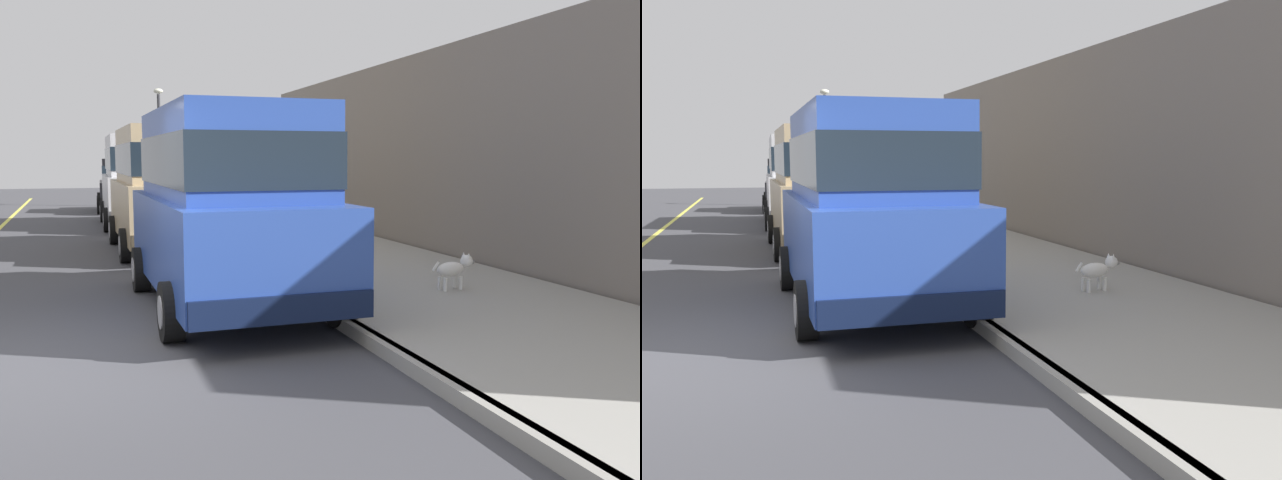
# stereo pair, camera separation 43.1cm
# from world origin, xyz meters

# --- Properties ---
(ground_plane) EXTENTS (80.00, 80.00, 0.00)m
(ground_plane) POSITION_xyz_m (0.00, 0.00, 0.00)
(ground_plane) COLOR #424247
(curb) EXTENTS (0.16, 64.00, 0.14)m
(curb) POSITION_xyz_m (3.20, 0.00, 0.07)
(curb) COLOR gray
(curb) RESTS_ON ground
(sidewalk) EXTENTS (3.60, 64.00, 0.14)m
(sidewalk) POSITION_xyz_m (5.00, 0.00, 0.07)
(sidewalk) COLOR #99968E
(sidewalk) RESTS_ON ground
(car_blue_van) EXTENTS (2.19, 4.93, 2.52)m
(car_blue_van) POSITION_xyz_m (2.22, 1.83, 1.39)
(car_blue_van) COLOR #28479E
(car_blue_van) RESTS_ON ground
(car_tan_van) EXTENTS (2.19, 4.93, 2.52)m
(car_tan_van) POSITION_xyz_m (2.16, 7.73, 1.39)
(car_tan_van) COLOR tan
(car_tan_van) RESTS_ON ground
(car_silver_van) EXTENTS (2.16, 4.91, 2.52)m
(car_silver_van) POSITION_xyz_m (2.12, 13.40, 1.39)
(car_silver_van) COLOR #BCBCC1
(car_silver_van) RESTS_ON ground
(car_black_hatchback) EXTENTS (2.05, 3.86, 1.88)m
(car_black_hatchback) POSITION_xyz_m (2.07, 19.02, 0.98)
(car_black_hatchback) COLOR black
(car_black_hatchback) RESTS_ON ground
(dog_white) EXTENTS (0.75, 0.29, 0.49)m
(dog_white) POSITION_xyz_m (5.21, 1.31, 0.43)
(dog_white) COLOR white
(dog_white) RESTS_ON sidewalk
(street_lamp) EXTENTS (0.36, 0.36, 4.42)m
(street_lamp) POSITION_xyz_m (3.55, 21.01, 2.91)
(street_lamp) COLOR #2D2D33
(street_lamp) RESTS_ON sidewalk
(building_facade) EXTENTS (0.50, 20.00, 3.96)m
(building_facade) POSITION_xyz_m (7.10, 5.43, 1.98)
(building_facade) COLOR slate
(building_facade) RESTS_ON ground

